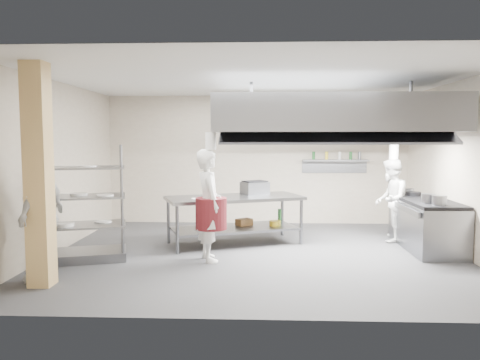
{
  "coord_description": "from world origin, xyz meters",
  "views": [
    {
      "loc": [
        0.04,
        -8.01,
        1.99
      ],
      "look_at": [
        -0.29,
        0.2,
        1.27
      ],
      "focal_mm": 35.0,
      "sensor_mm": 36.0,
      "label": 1
    }
  ],
  "objects_px": {
    "island": "(234,220)",
    "pass_rack": "(85,203)",
    "chef_head": "(209,205)",
    "stockpot": "(428,198)",
    "chef_line": "(391,200)",
    "griddle": "(255,188)",
    "chef_plating": "(42,215)",
    "cooking_range": "(426,226)"
  },
  "relations": [
    {
      "from": "island",
      "to": "pass_rack",
      "type": "height_order",
      "value": "pass_rack"
    },
    {
      "from": "chef_head",
      "to": "stockpot",
      "type": "xyz_separation_m",
      "value": [
        3.71,
        0.53,
        0.07
      ]
    },
    {
      "from": "chef_line",
      "to": "stockpot",
      "type": "bearing_deg",
      "value": 38.88
    },
    {
      "from": "chef_head",
      "to": "griddle",
      "type": "height_order",
      "value": "chef_head"
    },
    {
      "from": "chef_plating",
      "to": "griddle",
      "type": "relative_size",
      "value": 3.83
    },
    {
      "from": "island",
      "to": "stockpot",
      "type": "height_order",
      "value": "stockpot"
    },
    {
      "from": "cooking_range",
      "to": "chef_plating",
      "type": "distance_m",
      "value": 6.46
    },
    {
      "from": "pass_rack",
      "to": "griddle",
      "type": "bearing_deg",
      "value": 14.7
    },
    {
      "from": "cooking_range",
      "to": "chef_head",
      "type": "xyz_separation_m",
      "value": [
        -3.86,
        -0.99,
        0.49
      ]
    },
    {
      "from": "cooking_range",
      "to": "chef_line",
      "type": "distance_m",
      "value": 0.86
    },
    {
      "from": "pass_rack",
      "to": "griddle",
      "type": "height_order",
      "value": "pass_rack"
    },
    {
      "from": "cooking_range",
      "to": "stockpot",
      "type": "distance_m",
      "value": 0.74
    },
    {
      "from": "island",
      "to": "pass_rack",
      "type": "xyz_separation_m",
      "value": [
        -2.38,
        -1.27,
        0.49
      ]
    },
    {
      "from": "pass_rack",
      "to": "chef_plating",
      "type": "relative_size",
      "value": 1.03
    },
    {
      "from": "cooking_range",
      "to": "griddle",
      "type": "xyz_separation_m",
      "value": [
        -3.12,
        0.65,
        0.61
      ]
    },
    {
      "from": "chef_plating",
      "to": "griddle",
      "type": "bearing_deg",
      "value": 136.38
    },
    {
      "from": "chef_line",
      "to": "stockpot",
      "type": "height_order",
      "value": "chef_line"
    },
    {
      "from": "chef_head",
      "to": "griddle",
      "type": "relative_size",
      "value": 3.8
    },
    {
      "from": "chef_head",
      "to": "chef_plating",
      "type": "bearing_deg",
      "value": 97.46
    },
    {
      "from": "cooking_range",
      "to": "griddle",
      "type": "bearing_deg",
      "value": 168.22
    },
    {
      "from": "chef_head",
      "to": "chef_line",
      "type": "bearing_deg",
      "value": -84.63
    },
    {
      "from": "pass_rack",
      "to": "chef_head",
      "type": "distance_m",
      "value": 2.02
    },
    {
      "from": "chef_head",
      "to": "pass_rack",
      "type": "bearing_deg",
      "value": 71.1
    },
    {
      "from": "griddle",
      "to": "stockpot",
      "type": "xyz_separation_m",
      "value": [
        2.98,
        -1.11,
        -0.05
      ]
    },
    {
      "from": "chef_head",
      "to": "chef_plating",
      "type": "xyz_separation_m",
      "value": [
        -2.22,
        -1.15,
        0.01
      ]
    },
    {
      "from": "chef_head",
      "to": "stockpot",
      "type": "relative_size",
      "value": 8.01
    },
    {
      "from": "island",
      "to": "cooking_range",
      "type": "relative_size",
      "value": 1.26
    },
    {
      "from": "island",
      "to": "chef_plating",
      "type": "relative_size",
      "value": 1.37
    },
    {
      "from": "chef_plating",
      "to": "stockpot",
      "type": "distance_m",
      "value": 6.17
    },
    {
      "from": "chef_plating",
      "to": "stockpot",
      "type": "xyz_separation_m",
      "value": [
        5.94,
        1.68,
        0.06
      ]
    },
    {
      "from": "griddle",
      "to": "stockpot",
      "type": "relative_size",
      "value": 2.11
    },
    {
      "from": "griddle",
      "to": "chef_line",
      "type": "bearing_deg",
      "value": -30.51
    },
    {
      "from": "stockpot",
      "to": "chef_head",
      "type": "bearing_deg",
      "value": -171.86
    },
    {
      "from": "chef_line",
      "to": "chef_head",
      "type": "bearing_deg",
      "value": -43.42
    },
    {
      "from": "pass_rack",
      "to": "cooking_range",
      "type": "distance_m",
      "value": 5.99
    },
    {
      "from": "cooking_range",
      "to": "stockpot",
      "type": "xyz_separation_m",
      "value": [
        -0.14,
        -0.46,
        0.56
      ]
    },
    {
      "from": "cooking_range",
      "to": "stockpot",
      "type": "height_order",
      "value": "stockpot"
    },
    {
      "from": "cooking_range",
      "to": "chef_plating",
      "type": "relative_size",
      "value": 1.09
    },
    {
      "from": "pass_rack",
      "to": "chef_line",
      "type": "bearing_deg",
      "value": 0.25
    },
    {
      "from": "chef_plating",
      "to": "chef_head",
      "type": "bearing_deg",
      "value": 120.44
    },
    {
      "from": "chef_line",
      "to": "cooking_range",
      "type": "bearing_deg",
      "value": 59.66
    },
    {
      "from": "stockpot",
      "to": "griddle",
      "type": "bearing_deg",
      "value": 159.6
    }
  ]
}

